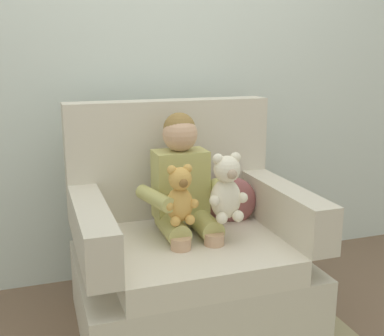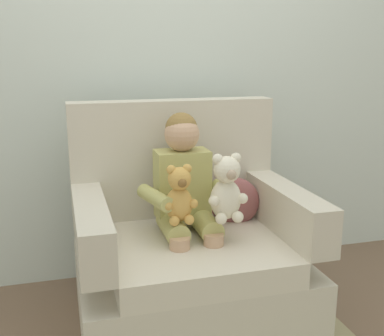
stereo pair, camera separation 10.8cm
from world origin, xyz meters
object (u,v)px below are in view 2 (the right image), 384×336
(plush_cream, at_px, (226,189))
(armchair, at_px, (188,256))
(seated_child, at_px, (186,191))
(throw_pillow, at_px, (234,202))
(plush_honey, at_px, (179,196))

(plush_cream, bearing_deg, armchair, 133.09)
(plush_cream, bearing_deg, seated_child, 132.44)
(throw_pillow, bearing_deg, plush_honey, -145.91)
(plush_honey, xyz_separation_m, plush_cream, (0.21, -0.03, 0.02))
(armchair, xyz_separation_m, plush_honey, (-0.08, -0.13, 0.36))
(seated_child, height_order, plush_cream, seated_child)
(plush_honey, relative_size, plush_cream, 0.86)
(plush_cream, relative_size, throw_pillow, 1.21)
(armchair, height_order, plush_cream, armchair)
(armchair, height_order, throw_pillow, armchair)
(armchair, height_order, seated_child, armchair)
(seated_child, distance_m, throw_pillow, 0.32)
(throw_pillow, bearing_deg, plush_cream, -118.02)
(plush_cream, bearing_deg, throw_pillow, 64.35)
(armchair, distance_m, plush_cream, 0.43)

